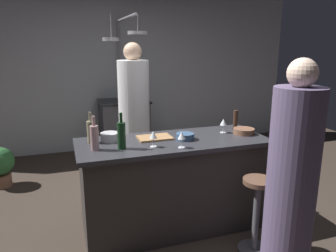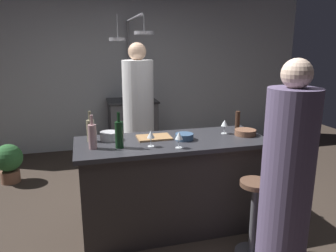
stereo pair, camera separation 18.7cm
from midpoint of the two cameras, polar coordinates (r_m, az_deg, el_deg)
The scene contains 20 objects.
ground_plane at distance 3.42m, azimuth -0.80°, elevation -17.08°, with size 9.00×9.00×0.00m, color #382D26.
back_wall at distance 5.73m, azimuth -9.69°, elevation 9.15°, with size 6.40×0.16×2.60m, color #B2B7BC.
kitchen_island at distance 3.21m, azimuth -0.83°, elevation -10.15°, with size 1.80×0.72×0.90m.
stove_range at distance 5.48m, azimuth -8.66°, elevation -0.09°, with size 0.80×0.64×0.89m.
chef at distance 4.06m, azimuth -7.26°, elevation 0.66°, with size 0.38×0.38×1.80m.
bar_stool_right at distance 2.95m, azimuth 13.49°, elevation -14.55°, with size 0.28×0.28×0.68m.
guest_right at distance 2.50m, azimuth 18.88°, elevation -9.90°, with size 0.36×0.36×1.69m.
overhead_pot_rack at distance 4.93m, azimuth -8.87°, elevation 12.22°, with size 0.59×1.32×2.17m.
potted_plant at distance 4.70m, azimuth -28.55°, elevation -5.97°, with size 0.36×0.36×0.52m.
cutting_board at distance 3.11m, azimuth -4.10°, elevation -2.07°, with size 0.32×0.22×0.02m, color #997047.
pepper_mill at distance 3.44m, azimuth 10.27°, elevation 0.99°, with size 0.05×0.05×0.21m, color #382319.
wine_bottle_rose at distance 2.83m, azimuth -14.69°, elevation -1.94°, with size 0.07×0.07×0.30m.
wine_bottle_white at distance 3.04m, azimuth -15.16°, elevation -0.93°, with size 0.07×0.07×0.29m.
wine_bottle_red at distance 2.81m, azimuth -10.09°, elevation -1.57°, with size 0.07×0.07×0.32m.
wine_glass_by_chef at distance 2.79m, azimuth 0.50°, elevation -1.83°, with size 0.07×0.07×0.15m.
wine_glass_near_left_guest at distance 2.82m, azimuth -4.51°, elevation -1.69°, with size 0.07×0.07×0.15m.
wine_glass_near_right_guest at distance 3.31m, azimuth 8.14°, elevation 0.55°, with size 0.07×0.07×0.15m.
mixing_bowl_blue at distance 3.06m, azimuth 1.29°, elevation -1.86°, with size 0.17×0.17×0.06m, color #334C6B.
mixing_bowl_wooden at distance 3.33m, azimuth 11.67°, elevation -0.90°, with size 0.21×0.21×0.06m, color brown.
mixing_bowl_steel at distance 3.07m, azimuth -11.95°, elevation -1.91°, with size 0.17×0.17×0.08m, color #B7B7BC.
Camera 1 is at (-0.98, -2.76, 1.77)m, focal length 34.60 mm.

